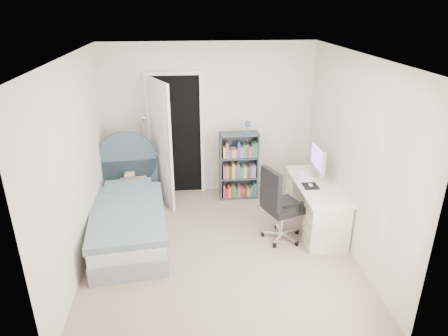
{
  "coord_description": "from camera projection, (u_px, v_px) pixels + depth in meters",
  "views": [
    {
      "loc": [
        -0.38,
        -4.53,
        3.06
      ],
      "look_at": [
        0.08,
        0.13,
        1.09
      ],
      "focal_mm": 32.0,
      "sensor_mm": 36.0,
      "label": 1
    }
  ],
  "objects": [
    {
      "name": "room_shell",
      "position": [
        219.0,
        161.0,
        4.89
      ],
      "size": [
        3.5,
        3.7,
        2.6
      ],
      "color": "gray",
      "rests_on": "ground"
    },
    {
      "name": "door",
      "position": [
        166.0,
        139.0,
        6.32
      ],
      "size": [
        0.92,
        0.77,
        2.06
      ],
      "color": "black",
      "rests_on": "ground"
    },
    {
      "name": "bed",
      "position": [
        129.0,
        217.0,
        5.55
      ],
      "size": [
        1.15,
        2.11,
        1.24
      ],
      "color": "gray",
      "rests_on": "ground"
    },
    {
      "name": "nightstand",
      "position": [
        133.0,
        184.0,
        6.3
      ],
      "size": [
        0.4,
        0.4,
        0.59
      ],
      "color": "#DDC188",
      "rests_on": "ground"
    },
    {
      "name": "floor_lamp",
      "position": [
        145.0,
        165.0,
        6.56
      ],
      "size": [
        0.2,
        0.2,
        1.41
      ],
      "color": "silver",
      "rests_on": "ground"
    },
    {
      "name": "bookcase",
      "position": [
        239.0,
        168.0,
        6.57
      ],
      "size": [
        0.63,
        0.27,
        1.33
      ],
      "color": "#3D4953",
      "rests_on": "ground"
    },
    {
      "name": "desk",
      "position": [
        315.0,
        204.0,
        5.71
      ],
      "size": [
        0.57,
        1.42,
        1.16
      ],
      "color": "beige",
      "rests_on": "ground"
    },
    {
      "name": "office_chair",
      "position": [
        278.0,
        202.0,
        5.32
      ],
      "size": [
        0.61,
        0.61,
        1.07
      ],
      "color": "silver",
      "rests_on": "ground"
    }
  ]
}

